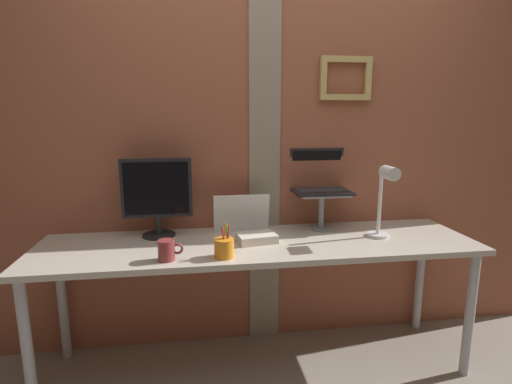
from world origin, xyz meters
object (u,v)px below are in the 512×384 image
Objects in this scene: desk_lamp at (385,194)px; pen_cup at (224,248)px; monitor at (157,192)px; laptop at (319,179)px; whiteboard_panel at (241,213)px; coffee_mug at (167,250)px.

desk_lamp is 2.44× the size of pen_cup.
monitor is 0.93m from laptop.
laptop is 0.79m from pen_cup.
whiteboard_panel is 2.71× the size of coffee_mug.
laptop reaches higher than coffee_mug.
coffee_mug is at bearing -152.07° from laptop.
desk_lamp is (0.27, -0.31, -0.04)m from laptop.
laptop reaches higher than monitor.
whiteboard_panel is (-0.47, -0.05, -0.18)m from laptop.
laptop is at bearing 37.45° from pen_cup.
coffee_mug is at bearing -79.47° from monitor.
laptop is at bearing 27.93° from coffee_mug.
whiteboard_panel is at bearing -174.48° from laptop.
whiteboard_panel is 1.93× the size of pen_cup.
coffee_mug is (-0.39, -0.41, -0.06)m from whiteboard_panel.
pen_cup is 1.41× the size of coffee_mug.
pen_cup is (-0.59, -0.46, -0.24)m from laptop.
whiteboard_panel reaches higher than coffee_mug.
pen_cup is (-0.13, -0.41, -0.06)m from whiteboard_panel.
whiteboard_panel is at bearing 72.72° from pen_cup.
monitor is at bearing 168.96° from desk_lamp.
desk_lamp is at bearing 9.82° from pen_cup.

